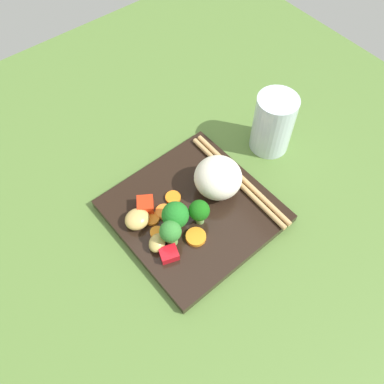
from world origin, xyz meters
TOP-DOWN VIEW (x-y plane):
  - ground_plane at (0.00, 0.00)cm, footprint 110.00×110.00cm
  - square_plate at (0.00, 0.00)cm, footprint 23.85×23.85cm
  - rice_mound at (-0.52, 5.41)cm, footprint 9.46×9.45cm
  - broccoli_floret_0 at (0.77, -4.00)cm, footprint 4.12×4.12cm
  - broccoli_floret_1 at (2.51, -6.22)cm, footprint 3.26×3.26cm
  - broccoli_floret_2 at (2.26, -0.66)cm, footprint 3.23×3.23cm
  - carrot_slice_0 at (-2.27, -4.10)cm, footprint 2.87×2.87cm
  - carrot_slice_1 at (-0.12, -7.08)cm, footprint 2.93×2.93cm
  - carrot_slice_2 at (-0.94, -2.18)cm, footprint 3.56×3.56cm
  - carrot_slice_3 at (4.32, -2.94)cm, footprint 4.37×4.37cm
  - carrot_slice_4 at (-3.52, -1.33)cm, footprint 3.28×3.28cm
  - carrot_slice_5 at (-2.46, -6.25)cm, footprint 3.09×3.09cm
  - pepper_chunk_0 at (-4.62, -5.87)cm, footprint 3.60×3.57cm
  - pepper_chunk_2 at (4.18, -7.88)cm, footprint 2.97×3.20cm
  - chicken_piece_0 at (1.74, -8.23)cm, footprint 3.79×3.92cm
  - chicken_piece_1 at (-3.32, -8.32)cm, footprint 3.82×4.12cm
  - chopstick_pair at (0.55, 9.26)cm, footprint 22.40×2.18cm
  - drinking_glass at (-2.81, 19.65)cm, footprint 6.95×6.95cm

SIDE VIEW (x-z plane):
  - ground_plane at x=0.00cm, z-range -2.00..0.00cm
  - square_plate at x=0.00cm, z-range 0.00..1.46cm
  - carrot_slice_2 at x=-0.94cm, z-range 1.46..1.91cm
  - carrot_slice_1 at x=-0.12cm, z-range 1.46..1.92cm
  - carrot_slice_4 at x=-3.52cm, z-range 1.46..1.95cm
  - carrot_slice_5 at x=-2.46cm, z-range 1.46..1.96cm
  - carrot_slice_0 at x=-2.27cm, z-range 1.46..2.11cm
  - carrot_slice_3 at x=4.32cm, z-range 1.46..2.14cm
  - chopstick_pair at x=0.55cm, z-range 1.46..2.31cm
  - pepper_chunk_2 at x=4.18cm, z-range 1.46..2.84cm
  - chicken_piece_0 at x=1.74cm, z-range 1.46..3.31cm
  - pepper_chunk_0 at x=-4.62cm, z-range 1.46..3.56cm
  - chicken_piece_1 at x=-3.32cm, z-range 1.46..3.78cm
  - broccoli_floret_2 at x=2.26cm, z-range 1.98..6.60cm
  - broccoli_floret_1 at x=2.51cm, z-range 1.93..6.95cm
  - rice_mound at x=-0.52cm, z-range 1.46..7.72cm
  - broccoli_floret_0 at x=0.77cm, z-range 1.92..7.35cm
  - drinking_glass at x=-2.81cm, z-range 0.00..10.94cm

